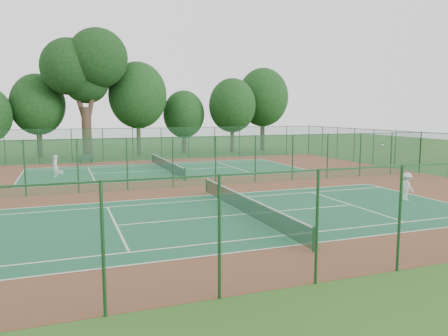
{
  "coord_description": "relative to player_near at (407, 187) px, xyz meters",
  "views": [
    {
      "loc": [
        -8.51,
        -28.88,
        5.14
      ],
      "look_at": [
        1.08,
        -2.94,
        1.6
      ],
      "focal_mm": 35.0,
      "sensor_mm": 36.0,
      "label": 1
    }
  ],
  "objects": [
    {
      "name": "stray_ball_a",
      "position": [
        -4.44,
        8.61,
        -0.8
      ],
      "size": [
        0.07,
        0.07,
        0.07
      ],
      "primitive_type": "sphere",
      "color": "#C1D130",
      "rests_on": "red_pad"
    },
    {
      "name": "trash_bin",
      "position": [
        -19.61,
        26.22,
        -0.41
      ],
      "size": [
        0.48,
        0.48,
        0.85
      ],
      "primitive_type": "cylinder",
      "rotation": [
        0.0,
        0.0,
        -0.02
      ],
      "color": "slate",
      "rests_on": "red_pad"
    },
    {
      "name": "evergreen_row",
      "position": [
        -9.67,
        33.34,
        -0.84
      ],
      "size": [
        39.0,
        5.0,
        12.0
      ],
      "primitive_type": null,
      "color": "black",
      "rests_on": "ground"
    },
    {
      "name": "tennis_net_near",
      "position": [
        -10.17,
        0.09,
        -0.3
      ],
      "size": [
        0.1,
        12.9,
        0.97
      ],
      "color": "#13361D",
      "rests_on": "ground"
    },
    {
      "name": "fence_south",
      "position": [
        -10.17,
        -8.91,
        0.92
      ],
      "size": [
        40.0,
        0.09,
        3.5
      ],
      "color": "#174524",
      "rests_on": "ground"
    },
    {
      "name": "court_near",
      "position": [
        -10.17,
        0.09,
        -0.83
      ],
      "size": [
        23.77,
        10.97,
        0.01
      ],
      "primitive_type": "cube",
      "color": "#1B563C",
      "rests_on": "red_pad"
    },
    {
      "name": "bench",
      "position": [
        -16.53,
        26.07,
        -0.39
      ],
      "size": [
        1.45,
        0.83,
        0.86
      ],
      "rotation": [
        0.0,
        0.0,
        0.33
      ],
      "color": "black",
      "rests_on": "red_pad"
    },
    {
      "name": "stray_ball_b",
      "position": [
        -2.04,
        8.34,
        -0.8
      ],
      "size": [
        0.06,
        0.06,
        0.06
      ],
      "primitive_type": "sphere",
      "color": "#C2E034",
      "rests_on": "red_pad"
    },
    {
      "name": "kit_bag",
      "position": [
        -19.13,
        19.07,
        -0.71
      ],
      "size": [
        0.73,
        0.49,
        0.26
      ],
      "primitive_type": "cube",
      "rotation": [
        0.0,
        0.0,
        -0.39
      ],
      "color": "silver",
      "rests_on": "red_pad"
    },
    {
      "name": "fence_north",
      "position": [
        -10.17,
        27.09,
        0.92
      ],
      "size": [
        40.0,
        0.09,
        3.5
      ],
      "color": "#184A27",
      "rests_on": "ground"
    },
    {
      "name": "ground",
      "position": [
        -10.17,
        9.09,
        -0.84
      ],
      "size": [
        120.0,
        120.0,
        0.0
      ],
      "primitive_type": "plane",
      "color": "#285019",
      "rests_on": "ground"
    },
    {
      "name": "fence_divider",
      "position": [
        -10.17,
        9.09,
        0.92
      ],
      "size": [
        40.0,
        0.09,
        3.5
      ],
      "color": "#1A4E31",
      "rests_on": "ground"
    },
    {
      "name": "court_far",
      "position": [
        -10.17,
        18.09,
        -0.83
      ],
      "size": [
        23.77,
        10.97,
        0.01
      ],
      "primitive_type": "cube",
      "color": "#1D5B36",
      "rests_on": "red_pad"
    },
    {
      "name": "fence_east",
      "position": [
        9.83,
        9.09,
        0.92
      ],
      "size": [
        0.09,
        36.0,
        3.5
      ],
      "rotation": [
        0.0,
        0.0,
        1.57
      ],
      "color": "#194D31",
      "rests_on": "ground"
    },
    {
      "name": "tennis_net_far",
      "position": [
        -10.17,
        18.09,
        -0.3
      ],
      "size": [
        0.1,
        12.9,
        0.97
      ],
      "color": "#153A1F",
      "rests_on": "ground"
    },
    {
      "name": "red_pad",
      "position": [
        -10.17,
        9.09,
        -0.84
      ],
      "size": [
        40.0,
        36.0,
        0.01
      ],
      "primitive_type": "cube",
      "color": "brown",
      "rests_on": "ground"
    },
    {
      "name": "player_far",
      "position": [
        -19.33,
        17.17,
        0.05
      ],
      "size": [
        0.61,
        0.74,
        1.75
      ],
      "primitive_type": "imported",
      "rotation": [
        0.0,
        0.0,
        -1.91
      ],
      "color": "white",
      "rests_on": "court_far"
    },
    {
      "name": "big_tree",
      "position": [
        -16.06,
        30.82,
        9.23
      ],
      "size": [
        9.26,
        6.78,
        14.22
      ],
      "color": "#35271D",
      "rests_on": "ground"
    },
    {
      "name": "stray_ball_c",
      "position": [
        -9.18,
        8.7,
        -0.8
      ],
      "size": [
        0.07,
        0.07,
        0.07
      ],
      "primitive_type": "sphere",
      "color": "yellow",
      "rests_on": "red_pad"
    },
    {
      "name": "player_near",
      "position": [
        0.0,
        0.0,
        0.0
      ],
      "size": [
        0.63,
        1.07,
        1.65
      ],
      "primitive_type": "imported",
      "rotation": [
        0.0,
        0.0,
        1.55
      ],
      "color": "white",
      "rests_on": "court_near"
    }
  ]
}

